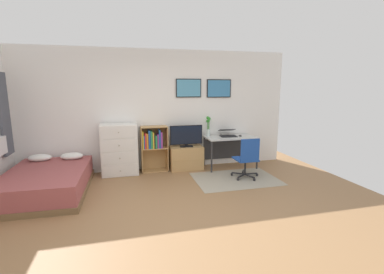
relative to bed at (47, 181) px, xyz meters
The scene contains 13 objects.
ground_plane 2.58m from the bed, 32.56° to the right, with size 7.20×7.20×0.00m, color #936B44.
wall_back_with_posters 2.67m from the bed, 25.67° to the left, with size 6.12×0.09×2.70m.
area_rug 3.59m from the bed, ahead, with size 1.70×1.20×0.01m, color #9E937F.
bed is the anchor object (origin of this frame).
dresser 1.52m from the bed, 31.42° to the left, with size 0.76×0.46×1.11m.
bookshelf 2.20m from the bed, 22.66° to the left, with size 0.59×0.30×1.02m.
tv_stand 2.85m from the bed, 16.05° to the left, with size 0.75×0.41×0.54m.
television 2.90m from the bed, 15.62° to the left, with size 0.75×0.16×0.49m.
desk 3.87m from the bed, 11.31° to the left, with size 1.17×0.62×0.74m.
office_chair 3.82m from the bed, ahead, with size 0.56×0.58×0.86m.
laptop 3.86m from the bed, 11.66° to the left, with size 0.40×0.43×0.16m.
computer_mouse 4.09m from the bed, ahead, with size 0.06×0.10×0.03m, color #262628.
bamboo_vase 3.50m from the bed, 15.12° to the left, with size 0.11×0.11×0.46m.
Camera 1 is at (-0.80, -3.76, 1.90)m, focal length 25.52 mm.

